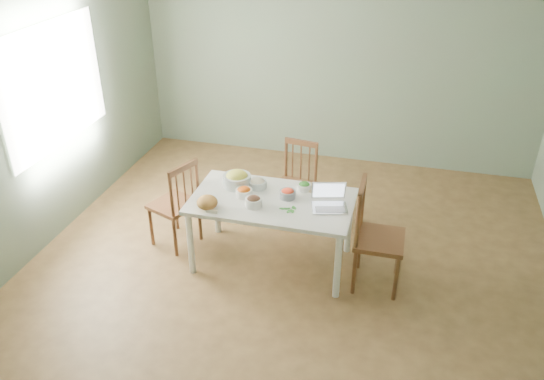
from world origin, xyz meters
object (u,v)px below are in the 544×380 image
(dining_table, at_px, (272,231))
(chair_far, at_px, (295,185))
(bowl_squash, at_px, (237,179))
(chair_left, at_px, (173,202))
(laptop, at_px, (330,199))
(bread_boule, at_px, (207,202))
(chair_right, at_px, (380,237))

(dining_table, distance_m, chair_far, 0.76)
(chair_far, bearing_deg, bowl_squash, -117.64)
(chair_left, height_order, laptop, chair_left)
(laptop, bearing_deg, bread_boule, 179.42)
(bread_boule, bearing_deg, bowl_squash, 74.58)
(chair_right, xyz_separation_m, bread_boule, (-1.52, -0.22, 0.25))
(chair_far, height_order, bowl_squash, chair_far)
(chair_right, xyz_separation_m, laptop, (-0.47, 0.05, 0.29))
(dining_table, distance_m, laptop, 0.70)
(chair_right, distance_m, bread_boule, 1.56)
(bowl_squash, bearing_deg, bread_boule, -105.42)
(bread_boule, xyz_separation_m, laptop, (1.05, 0.27, 0.04))
(dining_table, bearing_deg, bread_boule, -150.18)
(bread_boule, height_order, bowl_squash, bowl_squash)
(chair_left, bearing_deg, bowl_squash, 119.51)
(chair_far, relative_size, bowl_squash, 3.38)
(chair_far, relative_size, bread_boule, 4.76)
(chair_left, bearing_deg, chair_far, 143.59)
(chair_far, xyz_separation_m, laptop, (0.49, -0.78, 0.35))
(chair_far, bearing_deg, dining_table, -84.69)
(chair_far, distance_m, bowl_squash, 0.80)
(chair_far, bearing_deg, chair_left, -138.77)
(bowl_squash, distance_m, laptop, 0.95)
(dining_table, relative_size, chair_far, 1.66)
(chair_far, distance_m, chair_right, 1.27)
(dining_table, height_order, bowl_squash, bowl_squash)
(chair_far, height_order, bread_boule, chair_far)
(dining_table, height_order, chair_far, chair_far)
(dining_table, bearing_deg, laptop, -2.83)
(chair_far, distance_m, laptop, 0.99)
(chair_left, distance_m, bread_boule, 0.70)
(dining_table, bearing_deg, chair_right, -4.53)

